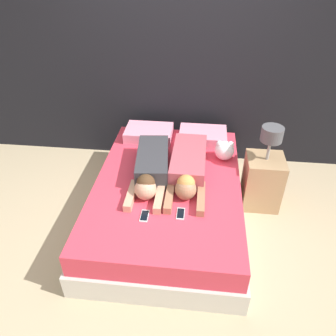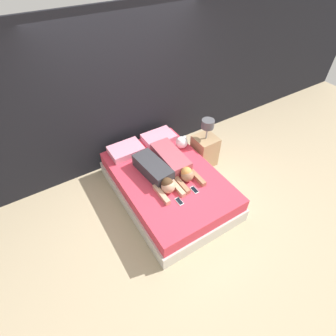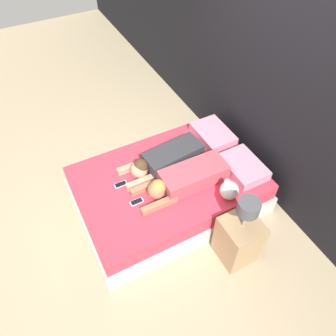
{
  "view_description": "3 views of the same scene",
  "coord_description": "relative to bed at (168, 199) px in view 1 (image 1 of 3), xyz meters",
  "views": [
    {
      "loc": [
        0.29,
        -2.57,
        2.45
      ],
      "look_at": [
        0.0,
        0.0,
        0.62
      ],
      "focal_mm": 35.0,
      "sensor_mm": 36.0,
      "label": 1
    },
    {
      "loc": [
        -1.52,
        -2.43,
        3.38
      ],
      "look_at": [
        0.0,
        0.0,
        0.62
      ],
      "focal_mm": 28.0,
      "sensor_mm": 36.0,
      "label": 2
    },
    {
      "loc": [
        2.2,
        -1.16,
        3.36
      ],
      "look_at": [
        0.0,
        0.0,
        0.62
      ],
      "focal_mm": 35.0,
      "sensor_mm": 36.0,
      "label": 3
    }
  ],
  "objects": [
    {
      "name": "person_right",
      "position": [
        0.19,
        0.11,
        0.34
      ],
      "size": [
        0.36,
        1.1,
        0.23
      ],
      "color": "#B24C59",
      "rests_on": "bed"
    },
    {
      "name": "bed",
      "position": [
        0.0,
        0.0,
        0.0
      ],
      "size": [
        1.49,
        2.16,
        0.47
      ],
      "color": "beige",
      "rests_on": "ground_plane"
    },
    {
      "name": "nightstand",
      "position": [
        0.99,
        0.32,
        0.1
      ],
      "size": [
        0.39,
        0.39,
        0.95
      ],
      "color": "tan",
      "rests_on": "ground_plane"
    },
    {
      "name": "cell_phone_left",
      "position": [
        -0.15,
        -0.53,
        0.24
      ],
      "size": [
        0.07,
        0.15,
        0.01
      ],
      "color": "silver",
      "rests_on": "bed"
    },
    {
      "name": "plush_toy",
      "position": [
        0.56,
        0.46,
        0.35
      ],
      "size": [
        0.21,
        0.21,
        0.22
      ],
      "color": "white",
      "rests_on": "bed"
    },
    {
      "name": "pillow_head_right",
      "position": [
        0.32,
        0.82,
        0.3
      ],
      "size": [
        0.55,
        0.39,
        0.12
      ],
      "color": "pink",
      "rests_on": "bed"
    },
    {
      "name": "pillow_head_left",
      "position": [
        -0.32,
        0.82,
        0.3
      ],
      "size": [
        0.55,
        0.39,
        0.12
      ],
      "color": "pink",
      "rests_on": "bed"
    },
    {
      "name": "wall_back",
      "position": [
        0.0,
        1.23,
        1.07
      ],
      "size": [
        12.0,
        0.06,
        2.6
      ],
      "color": "black",
      "rests_on": "ground_plane"
    },
    {
      "name": "person_left",
      "position": [
        -0.18,
        0.04,
        0.34
      ],
      "size": [
        0.38,
        1.03,
        0.23
      ],
      "color": "#333338",
      "rests_on": "bed"
    },
    {
      "name": "cell_phone_right",
      "position": [
        0.16,
        -0.47,
        0.24
      ],
      "size": [
        0.07,
        0.15,
        0.01
      ],
      "color": "silver",
      "rests_on": "bed"
    },
    {
      "name": "ground_plane",
      "position": [
        0.0,
        0.0,
        -0.23
      ],
      "size": [
        12.0,
        12.0,
        0.0
      ],
      "primitive_type": "plane",
      "color": "tan"
    }
  ]
}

